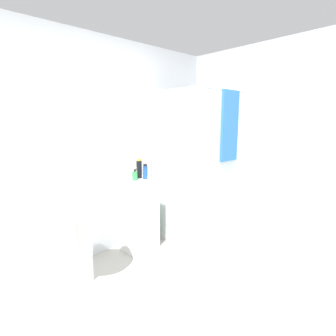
% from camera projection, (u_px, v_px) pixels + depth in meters
% --- Properties ---
extents(ground_plane, '(12.00, 12.00, 0.00)m').
position_uv_depth(ground_plane, '(212.00, 333.00, 1.98)').
color(ground_plane, '#9E9B93').
extents(wall_back, '(6.40, 0.06, 2.50)m').
position_uv_depth(wall_back, '(96.00, 150.00, 2.98)').
color(wall_back, silver).
rests_on(wall_back, ground_plane).
extents(wall_right, '(0.06, 6.40, 2.50)m').
position_uv_depth(wall_right, '(311.00, 151.00, 2.89)').
color(wall_right, silver).
rests_on(wall_right, ground_plane).
extents(shower_enclosure, '(0.89, 0.92, 1.94)m').
position_uv_depth(shower_enclosure, '(199.00, 200.00, 3.49)').
color(shower_enclosure, white).
rests_on(shower_enclosure, ground_plane).
extents(vanity_cabinet, '(0.41, 0.38, 0.88)m').
position_uv_depth(vanity_cabinet, '(137.00, 214.00, 3.24)').
color(vanity_cabinet, silver).
rests_on(vanity_cabinet, ground_plane).
extents(sink, '(0.51, 0.51, 1.01)m').
position_uv_depth(sink, '(83.00, 216.00, 2.50)').
color(sink, white).
rests_on(sink, ground_plane).
extents(soap_dispenser, '(0.06, 0.07, 0.14)m').
position_uv_depth(soap_dispenser, '(135.00, 176.00, 3.09)').
color(soap_dispenser, green).
rests_on(soap_dispenser, vanity_cabinet).
extents(shampoo_bottle_tall_black, '(0.07, 0.07, 0.24)m').
position_uv_depth(shampoo_bottle_tall_black, '(139.00, 169.00, 3.21)').
color(shampoo_bottle_tall_black, black).
rests_on(shampoo_bottle_tall_black, vanity_cabinet).
extents(shampoo_bottle_blue, '(0.05, 0.05, 0.18)m').
position_uv_depth(shampoo_bottle_blue, '(145.00, 172.00, 3.16)').
color(shampoo_bottle_blue, '#1E4C93').
rests_on(shampoo_bottle_blue, vanity_cabinet).
extents(lotion_bottle_white, '(0.06, 0.06, 0.15)m').
position_uv_depth(lotion_bottle_white, '(135.00, 174.00, 3.16)').
color(lotion_bottle_white, beige).
rests_on(lotion_bottle_white, vanity_cabinet).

